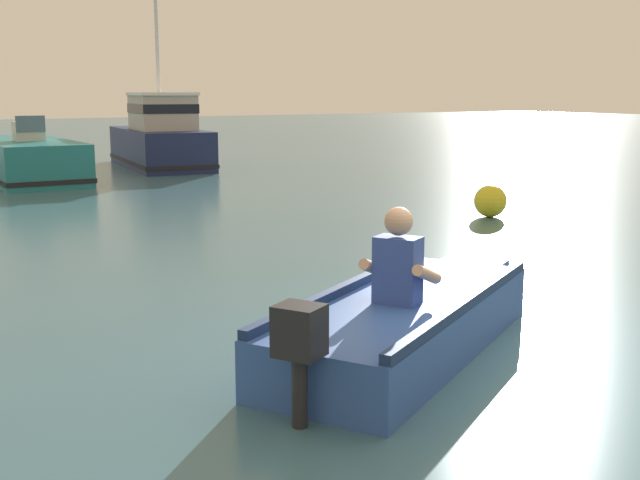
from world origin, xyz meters
TOP-DOWN VIEW (x-y plane):
  - ground_plane at (0.00, 0.00)m, footprint 120.00×120.00m
  - rowboat_with_person at (-0.80, 0.43)m, footprint 3.44×2.50m
  - moored_boat_teal at (-0.78, 15.12)m, footprint 1.89×4.99m
  - moored_boat_navy at (3.04, 16.56)m, footprint 2.46×5.15m
  - mooring_buoy at (4.59, 5.23)m, footprint 0.54×0.54m

SIDE VIEW (x-z plane):
  - ground_plane at x=0.00m, z-range 0.00..0.00m
  - rowboat_with_person at x=-0.80m, z-range -0.34..0.85m
  - mooring_buoy at x=4.59m, z-range 0.00..0.54m
  - moored_boat_teal at x=-0.78m, z-range -0.31..1.21m
  - moored_boat_navy at x=3.04m, z-range -1.72..3.28m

